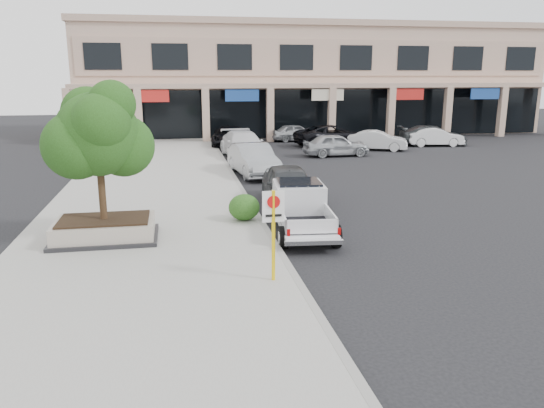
{
  "coord_description": "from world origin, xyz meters",
  "views": [
    {
      "loc": [
        -4.45,
        -14.13,
        5.18
      ],
      "look_at": [
        -1.56,
        1.5,
        1.28
      ],
      "focal_mm": 35.0,
      "sensor_mm": 36.0,
      "label": 1
    }
  ],
  "objects_px": {
    "lot_car_a": "(336,145)",
    "lot_car_b": "(377,140)",
    "planter": "(105,229)",
    "curb_car_d": "(229,136)",
    "lot_car_e": "(296,133)",
    "lot_car_d": "(332,136)",
    "curb_car_a": "(289,186)",
    "no_parking_sign": "(273,223)",
    "pickup_truck": "(302,209)",
    "curb_car_b": "(253,160)",
    "curb_car_c": "(243,145)",
    "lot_car_c": "(433,136)",
    "lot_car_f": "(435,137)",
    "planter_tree": "(103,134)"
  },
  "relations": [
    {
      "from": "lot_car_d",
      "to": "planter",
      "type": "bearing_deg",
      "value": 137.02
    },
    {
      "from": "lot_car_a",
      "to": "lot_car_e",
      "type": "relative_size",
      "value": 1.07
    },
    {
      "from": "no_parking_sign",
      "to": "lot_car_d",
      "type": "xyz_separation_m",
      "value": [
        9.17,
        25.4,
        -0.85
      ]
    },
    {
      "from": "planter",
      "to": "curb_car_a",
      "type": "relative_size",
      "value": 0.67
    },
    {
      "from": "pickup_truck",
      "to": "lot_car_d",
      "type": "distance_m",
      "value": 22.27
    },
    {
      "from": "curb_car_b",
      "to": "lot_car_d",
      "type": "distance_m",
      "value": 12.82
    },
    {
      "from": "lot_car_d",
      "to": "curb_car_a",
      "type": "bearing_deg",
      "value": 147.92
    },
    {
      "from": "planter",
      "to": "curb_car_d",
      "type": "height_order",
      "value": "curb_car_d"
    },
    {
      "from": "curb_car_d",
      "to": "lot_car_b",
      "type": "bearing_deg",
      "value": -14.14
    },
    {
      "from": "lot_car_f",
      "to": "lot_car_d",
      "type": "bearing_deg",
      "value": 86.44
    },
    {
      "from": "pickup_truck",
      "to": "lot_car_c",
      "type": "distance_m",
      "value": 24.96
    },
    {
      "from": "curb_car_a",
      "to": "lot_car_e",
      "type": "xyz_separation_m",
      "value": [
        5.08,
        20.65,
        -0.13
      ]
    },
    {
      "from": "pickup_truck",
      "to": "lot_car_b",
      "type": "relative_size",
      "value": 1.22
    },
    {
      "from": "no_parking_sign",
      "to": "lot_car_f",
      "type": "relative_size",
      "value": 0.56
    },
    {
      "from": "planter",
      "to": "no_parking_sign",
      "type": "distance_m",
      "value": 6.34
    },
    {
      "from": "lot_car_d",
      "to": "no_parking_sign",
      "type": "bearing_deg",
      "value": 150.15
    },
    {
      "from": "pickup_truck",
      "to": "lot_car_b",
      "type": "height_order",
      "value": "pickup_truck"
    },
    {
      "from": "curb_car_d",
      "to": "lot_car_b",
      "type": "height_order",
      "value": "curb_car_d"
    },
    {
      "from": "pickup_truck",
      "to": "lot_car_f",
      "type": "bearing_deg",
      "value": 58.43
    },
    {
      "from": "lot_car_e",
      "to": "curb_car_c",
      "type": "bearing_deg",
      "value": 143.28
    },
    {
      "from": "curb_car_b",
      "to": "no_parking_sign",
      "type": "bearing_deg",
      "value": -103.22
    },
    {
      "from": "curb_car_b",
      "to": "curb_car_d",
      "type": "height_order",
      "value": "curb_car_b"
    },
    {
      "from": "lot_car_b",
      "to": "curb_car_d",
      "type": "bearing_deg",
      "value": 91.75
    },
    {
      "from": "pickup_truck",
      "to": "curb_car_a",
      "type": "distance_m",
      "value": 3.75
    },
    {
      "from": "no_parking_sign",
      "to": "lot_car_e",
      "type": "bearing_deg",
      "value": 75.88
    },
    {
      "from": "lot_car_b",
      "to": "lot_car_d",
      "type": "bearing_deg",
      "value": 66.59
    },
    {
      "from": "pickup_truck",
      "to": "curb_car_b",
      "type": "bearing_deg",
      "value": 95.82
    },
    {
      "from": "curb_car_a",
      "to": "lot_car_f",
      "type": "distance_m",
      "value": 21.53
    },
    {
      "from": "planter",
      "to": "planter_tree",
      "type": "relative_size",
      "value": 0.8
    },
    {
      "from": "pickup_truck",
      "to": "lot_car_e",
      "type": "relative_size",
      "value": 1.27
    },
    {
      "from": "curb_car_a",
      "to": "lot_car_f",
      "type": "height_order",
      "value": "curb_car_a"
    },
    {
      "from": "curb_car_c",
      "to": "lot_car_f",
      "type": "bearing_deg",
      "value": 7.04
    },
    {
      "from": "planter_tree",
      "to": "lot_car_d",
      "type": "distance_m",
      "value": 25.14
    },
    {
      "from": "curb_car_a",
      "to": "lot_car_c",
      "type": "height_order",
      "value": "curb_car_a"
    },
    {
      "from": "no_parking_sign",
      "to": "pickup_truck",
      "type": "bearing_deg",
      "value": 67.65
    },
    {
      "from": "planter_tree",
      "to": "lot_car_f",
      "type": "height_order",
      "value": "planter_tree"
    },
    {
      "from": "planter",
      "to": "lot_car_f",
      "type": "bearing_deg",
      "value": 43.05
    },
    {
      "from": "planter_tree",
      "to": "curb_car_c",
      "type": "height_order",
      "value": "planter_tree"
    },
    {
      "from": "lot_car_a",
      "to": "lot_car_b",
      "type": "bearing_deg",
      "value": -61.86
    },
    {
      "from": "lot_car_b",
      "to": "lot_car_e",
      "type": "relative_size",
      "value": 1.03
    },
    {
      "from": "curb_car_a",
      "to": "curb_car_b",
      "type": "height_order",
      "value": "curb_car_b"
    },
    {
      "from": "lot_car_a",
      "to": "lot_car_b",
      "type": "xyz_separation_m",
      "value": [
        3.65,
        2.12,
        -0.05
      ]
    },
    {
      "from": "lot_car_a",
      "to": "lot_car_e",
      "type": "distance_m",
      "value": 8.19
    },
    {
      "from": "no_parking_sign",
      "to": "lot_car_e",
      "type": "distance_m",
      "value": 29.67
    },
    {
      "from": "planter_tree",
      "to": "pickup_truck",
      "type": "bearing_deg",
      "value": -0.32
    },
    {
      "from": "planter_tree",
      "to": "lot_car_d",
      "type": "xyz_separation_m",
      "value": [
        13.59,
        20.98,
        -2.64
      ]
    },
    {
      "from": "no_parking_sign",
      "to": "lot_car_d",
      "type": "bearing_deg",
      "value": 70.15
    },
    {
      "from": "pickup_truck",
      "to": "curb_car_d",
      "type": "distance_m",
      "value": 22.37
    },
    {
      "from": "curb_car_a",
      "to": "curb_car_d",
      "type": "distance_m",
      "value": 18.64
    },
    {
      "from": "no_parking_sign",
      "to": "pickup_truck",
      "type": "height_order",
      "value": "no_parking_sign"
    }
  ]
}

